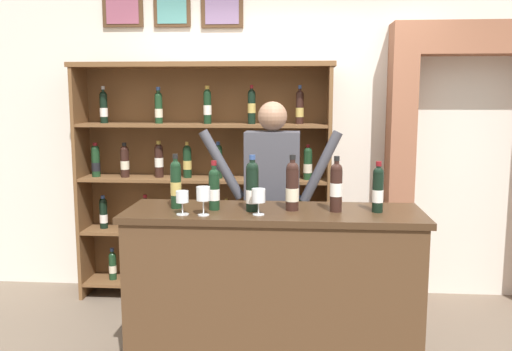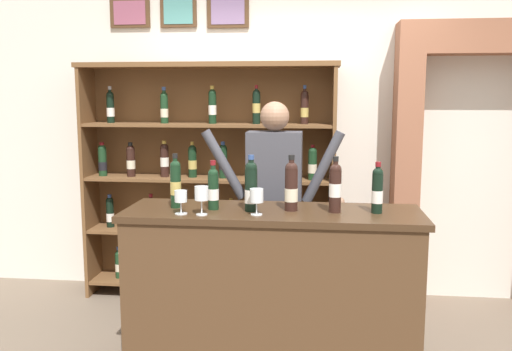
# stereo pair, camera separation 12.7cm
# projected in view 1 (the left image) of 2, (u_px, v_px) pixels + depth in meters

# --- Properties ---
(back_wall) EXTENTS (12.00, 0.19, 3.47)m
(back_wall) POSITION_uv_depth(u_px,v_px,m) (286.00, 96.00, 4.76)
(back_wall) COLOR silver
(back_wall) RESTS_ON ground
(wine_shelf) EXTENTS (2.17, 0.36, 2.01)m
(wine_shelf) POSITION_uv_depth(u_px,v_px,m) (204.00, 175.00, 4.64)
(wine_shelf) COLOR brown
(wine_shelf) RESTS_ON ground
(archway_doorway) EXTENTS (1.38, 0.45, 2.32)m
(archway_doorway) POSITION_uv_depth(u_px,v_px,m) (469.00, 150.00, 4.57)
(archway_doorway) COLOR #935B42
(archway_doorway) RESTS_ON ground
(tasting_counter) EXTENTS (1.82, 0.58, 1.05)m
(tasting_counter) POSITION_uv_depth(u_px,v_px,m) (273.00, 292.00, 3.41)
(tasting_counter) COLOR #4C331E
(tasting_counter) RESTS_ON ground
(shopkeeper) EXTENTS (1.04, 0.22, 1.70)m
(shopkeeper) POSITION_uv_depth(u_px,v_px,m) (272.00, 193.00, 3.92)
(shopkeeper) COLOR #2D3347
(shopkeeper) RESTS_ON ground
(tasting_bottle_riserva) EXTENTS (0.07, 0.07, 0.34)m
(tasting_bottle_riserva) POSITION_uv_depth(u_px,v_px,m) (176.00, 183.00, 3.36)
(tasting_bottle_riserva) COLOR black
(tasting_bottle_riserva) RESTS_ON tasting_counter
(tasting_bottle_chianti) EXTENTS (0.07, 0.07, 0.30)m
(tasting_bottle_chianti) POSITION_uv_depth(u_px,v_px,m) (214.00, 188.00, 3.32)
(tasting_bottle_chianti) COLOR black
(tasting_bottle_chianti) RESTS_ON tasting_counter
(tasting_bottle_bianco) EXTENTS (0.08, 0.08, 0.34)m
(tasting_bottle_bianco) POSITION_uv_depth(u_px,v_px,m) (252.00, 186.00, 3.28)
(tasting_bottle_bianco) COLOR black
(tasting_bottle_bianco) RESTS_ON tasting_counter
(tasting_bottle_rosso) EXTENTS (0.08, 0.08, 0.34)m
(tasting_bottle_rosso) POSITION_uv_depth(u_px,v_px,m) (292.00, 186.00, 3.31)
(tasting_bottle_rosso) COLOR black
(tasting_bottle_rosso) RESTS_ON tasting_counter
(tasting_bottle_brunello) EXTENTS (0.07, 0.07, 0.34)m
(tasting_bottle_brunello) POSITION_uv_depth(u_px,v_px,m) (336.00, 186.00, 3.27)
(tasting_bottle_brunello) COLOR black
(tasting_bottle_brunello) RESTS_ON tasting_counter
(tasting_bottle_vin_santo) EXTENTS (0.07, 0.07, 0.31)m
(tasting_bottle_vin_santo) POSITION_uv_depth(u_px,v_px,m) (378.00, 189.00, 3.25)
(tasting_bottle_vin_santo) COLOR black
(tasting_bottle_vin_santo) RESTS_ON tasting_counter
(wine_glass_center) EXTENTS (0.08, 0.08, 0.17)m
(wine_glass_center) POSITION_uv_depth(u_px,v_px,m) (203.00, 195.00, 3.17)
(wine_glass_center) COLOR silver
(wine_glass_center) RESTS_ON tasting_counter
(wine_glass_left) EXTENTS (0.07, 0.07, 0.14)m
(wine_glass_left) POSITION_uv_depth(u_px,v_px,m) (182.00, 198.00, 3.19)
(wine_glass_left) COLOR silver
(wine_glass_left) RESTS_ON tasting_counter
(wine_glass_spare) EXTENTS (0.08, 0.08, 0.16)m
(wine_glass_spare) POSITION_uv_depth(u_px,v_px,m) (259.00, 197.00, 3.18)
(wine_glass_spare) COLOR silver
(wine_glass_spare) RESTS_ON tasting_counter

